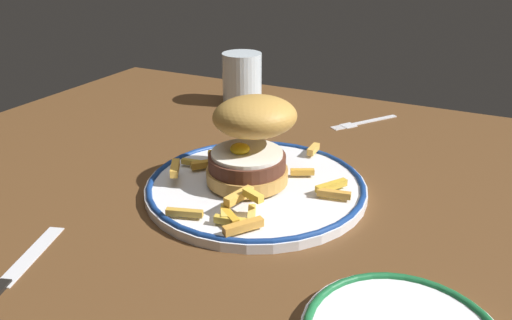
{
  "coord_description": "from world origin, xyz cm",
  "views": [
    {
      "loc": [
        21.93,
        -58.07,
        31.47
      ],
      "look_at": [
        -4.78,
        -4.51,
        4.6
      ],
      "focal_mm": 35.45,
      "sensor_mm": 36.0,
      "label": 1
    }
  ],
  "objects": [
    {
      "name": "burger",
      "position": [
        -5.77,
        -3.83,
        7.37
      ],
      "size": [
        15.81,
        15.8,
        11.55
      ],
      "color": "#BB873F",
      "rests_on": "dinner_plate"
    },
    {
      "name": "fork",
      "position": [
        0.74,
        28.17,
        0.18
      ],
      "size": [
        9.36,
        12.6,
        0.36
      ],
      "color": "silver",
      "rests_on": "ground_plane"
    },
    {
      "name": "fries_pile",
      "position": [
        -4.82,
        -7.61,
        2.28
      ],
      "size": [
        24.73,
        27.71,
        2.69
      ],
      "color": "gold",
      "rests_on": "dinner_plate"
    },
    {
      "name": "dinner_plate",
      "position": [
        -4.78,
        -4.51,
        0.84
      ],
      "size": [
        29.25,
        29.25,
        1.6
      ],
      "color": "silver",
      "rests_on": "ground_plane"
    },
    {
      "name": "knife",
      "position": [
        -18.16,
        -33.15,
        0.26
      ],
      "size": [
        7.1,
        17.55,
        0.7
      ],
      "color": "black",
      "rests_on": "ground_plane"
    },
    {
      "name": "water_glass",
      "position": [
        -24.59,
        28.96,
        4.3
      ],
      "size": [
        7.84,
        7.84,
        10.11
      ],
      "color": "silver",
      "rests_on": "ground_plane"
    },
    {
      "name": "ground_plane",
      "position": [
        0.0,
        0.0,
        -2.0
      ],
      "size": [
        126.97,
        86.22,
        4.0
      ],
      "primitive_type": "cube",
      "color": "#54351B"
    }
  ]
}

